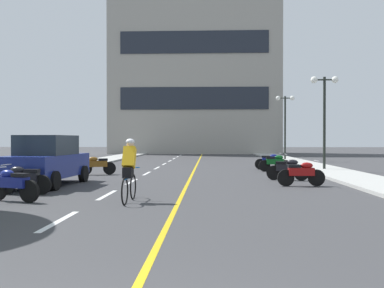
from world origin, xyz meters
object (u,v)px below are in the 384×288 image
at_px(motorcycle_8, 275,162).
at_px(motorcycle_4, 23,179).
at_px(motorcycle_6, 288,169).
at_px(parked_car_near, 47,160).
at_px(motorcycle_9, 270,161).
at_px(motorcycle_5, 301,173).
at_px(motorcycle_7, 97,165).
at_px(street_lamp_mid, 324,101).
at_px(motorcycle_3, 13,184).
at_px(cyclist_rider, 129,169).
at_px(street_lamp_far, 285,113).

bearing_deg(motorcycle_8, motorcycle_4, -133.68).
distance_m(motorcycle_4, motorcycle_6, 10.03).
height_order(parked_car_near, motorcycle_9, parked_car_near).
bearing_deg(motorcycle_9, motorcycle_5, -90.80).
xyz_separation_m(motorcycle_5, motorcycle_6, (-0.08, 2.14, 0.00)).
relative_size(motorcycle_5, motorcycle_7, 1.02).
height_order(street_lamp_mid, motorcycle_9, street_lamp_mid).
xyz_separation_m(motorcycle_4, motorcycle_9, (9.02, 10.94, 0.00)).
height_order(motorcycle_3, motorcycle_7, same).
distance_m(street_lamp_mid, motorcycle_4, 15.73).
bearing_deg(motorcycle_6, street_lamp_mid, 60.98).
relative_size(motorcycle_3, cyclist_rider, 0.93).
height_order(street_lamp_far, cyclist_rider, street_lamp_far).
height_order(motorcycle_7, cyclist_rider, cyclist_rider).
height_order(street_lamp_mid, motorcycle_6, street_lamp_mid).
distance_m(motorcycle_7, motorcycle_8, 9.05).
xyz_separation_m(parked_car_near, motorcycle_8, (9.30, 7.04, -0.44)).
height_order(street_lamp_mid, motorcycle_3, street_lamp_mid).
xyz_separation_m(parked_car_near, motorcycle_3, (0.58, -3.86, -0.44)).
relative_size(motorcycle_3, motorcycle_6, 0.98).
relative_size(motorcycle_3, motorcycle_9, 0.96).
bearing_deg(motorcycle_7, street_lamp_mid, 14.20).
bearing_deg(cyclist_rider, motorcycle_8, 62.59).
height_order(motorcycle_5, motorcycle_8, same).
bearing_deg(motorcycle_8, street_lamp_far, 77.28).
relative_size(parked_car_near, motorcycle_7, 2.56).
relative_size(parked_car_near, motorcycle_8, 2.51).
xyz_separation_m(parked_car_near, motorcycle_5, (9.14, 0.17, -0.44)).
bearing_deg(cyclist_rider, motorcycle_3, -177.95).
bearing_deg(parked_car_near, motorcycle_3, -81.48).
bearing_deg(motorcycle_3, motorcycle_5, 25.23).
xyz_separation_m(motorcycle_9, cyclist_rider, (-5.55, -12.24, 0.41)).
relative_size(motorcycle_7, motorcycle_9, 0.98).
bearing_deg(motorcycle_5, street_lamp_mid, 69.08).
bearing_deg(motorcycle_6, street_lamp_far, 80.15).
distance_m(street_lamp_far, motorcycle_6, 16.39).
relative_size(motorcycle_3, motorcycle_8, 0.96).
bearing_deg(motorcycle_3, motorcycle_7, 90.07).
bearing_deg(motorcycle_7, street_lamp_far, 50.19).
xyz_separation_m(street_lamp_mid, street_lamp_far, (-0.15, 10.60, 0.05)).
bearing_deg(motorcycle_9, motorcycle_7, -156.15).
bearing_deg(motorcycle_6, motorcycle_3, -143.95).
relative_size(street_lamp_mid, motorcycle_3, 2.98).
relative_size(street_lamp_mid, cyclist_rider, 2.76).
distance_m(parked_car_near, motorcycle_7, 4.70).
height_order(street_lamp_mid, cyclist_rider, street_lamp_mid).
bearing_deg(street_lamp_far, motorcycle_4, -119.34).
relative_size(street_lamp_far, cyclist_rider, 2.81).
bearing_deg(motorcycle_9, motorcycle_6, -91.85).
distance_m(motorcycle_7, cyclist_rider, 8.97).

